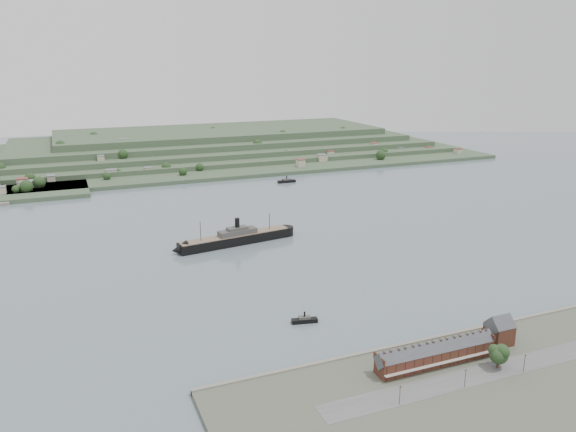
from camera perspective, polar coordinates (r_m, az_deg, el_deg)
name	(u,v)px	position (r m, az deg, el deg)	size (l,w,h in m)	color
ground	(299,246)	(391.43, 1.12, -3.11)	(1400.00, 1400.00, 0.00)	slate
near_shore	(484,384)	(246.83, 19.29, -15.79)	(220.00, 80.00, 2.60)	#4C5142
terrace_row	(436,354)	(250.46, 14.76, -13.36)	(55.60, 9.80, 11.07)	#452718
gabled_building	(499,331)	(274.82, 20.67, -10.85)	(10.40, 10.18, 14.09)	#452718
far_peninsula	(201,147)	(762.26, -8.79, 6.91)	(760.00, 309.00, 30.00)	#364A31
steamship	(232,239)	(395.71, -5.67, -2.34)	(93.58, 23.87, 22.51)	black
tugboat	(305,320)	(282.77, 1.69, -10.51)	(13.43, 6.15, 5.84)	black
ferry_east	(287,181)	(592.47, -0.14, 3.59)	(19.18, 5.46, 7.18)	black
fig_tree	(500,354)	(254.48, 20.72, -12.97)	(9.67, 8.38, 10.79)	#3F2A1D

